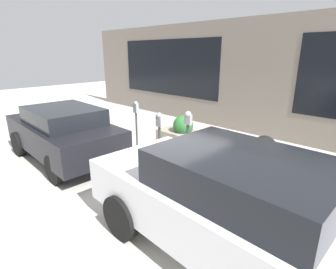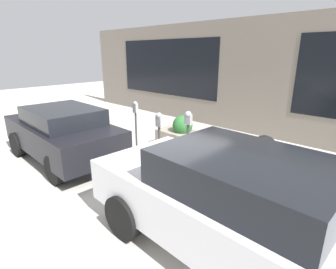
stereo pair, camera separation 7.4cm
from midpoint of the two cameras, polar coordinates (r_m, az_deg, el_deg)
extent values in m
plane|color=beige|center=(6.82, -0.84, -7.61)|extent=(40.00, 40.00, 0.00)
cube|color=gold|center=(6.76, -1.32, -7.66)|extent=(19.00, 0.16, 0.04)
cube|color=slate|center=(9.92, 17.94, 11.63)|extent=(19.00, 0.15, 4.05)
cube|color=black|center=(12.33, -0.76, 14.37)|extent=(5.70, 0.02, 2.43)
cylinder|color=#38383D|center=(6.02, 11.88, -6.49)|extent=(0.07, 0.07, 0.97)
cube|color=#99999E|center=(5.80, 12.26, -0.81)|extent=(0.19, 0.09, 0.28)
sphere|color=gray|center=(5.76, 12.35, 0.52)|extent=(0.16, 0.16, 0.16)
cylinder|color=#38383D|center=(6.46, 3.93, -3.13)|extent=(0.07, 0.07, 1.25)
cube|color=#99999E|center=(6.23, 4.07, 3.29)|extent=(0.19, 0.09, 0.24)
sphere|color=gray|center=(6.21, 4.10, 4.37)|extent=(0.16, 0.16, 0.16)
cylinder|color=#38383D|center=(7.20, -2.20, -2.03)|extent=(0.07, 0.07, 0.98)
cube|color=#99999E|center=(7.01, -2.26, 2.93)|extent=(0.19, 0.09, 0.31)
sphere|color=gray|center=(6.97, -2.28, 4.15)|extent=(0.16, 0.16, 0.16)
cylinder|color=#38383D|center=(7.77, -7.19, 0.29)|extent=(0.06, 0.06, 1.23)
cube|color=#99999E|center=(7.59, -7.41, 5.73)|extent=(0.14, 0.09, 0.28)
sphere|color=gray|center=(7.56, -7.45, 6.75)|extent=(0.12, 0.12, 0.12)
cube|color=gray|center=(8.19, 2.88, -1.20)|extent=(1.58, 0.85, 0.55)
sphere|color=#28662D|center=(8.05, 2.93, 2.02)|extent=(0.62, 0.62, 0.62)
cube|color=silver|center=(4.02, 12.87, -15.43)|extent=(4.53, 2.03, 0.73)
cube|color=black|center=(3.65, 15.95, -8.09)|extent=(2.38, 1.74, 0.51)
cylinder|color=black|center=(5.51, 4.91, -9.84)|extent=(0.74, 0.23, 0.74)
cylinder|color=black|center=(4.46, -10.11, -17.23)|extent=(0.74, 0.23, 0.74)
cube|color=black|center=(7.77, -22.25, -0.16)|extent=(4.05, 1.86, 0.72)
cube|color=black|center=(7.49, -22.24, 3.77)|extent=(2.12, 1.60, 0.43)
cylinder|color=black|center=(9.28, -20.73, 0.41)|extent=(0.70, 0.21, 0.70)
cylinder|color=black|center=(8.75, -30.18, -1.85)|extent=(0.70, 0.21, 0.70)
cylinder|color=black|center=(7.21, -11.94, -3.55)|extent=(0.70, 0.21, 0.70)
cylinder|color=black|center=(6.52, -23.71, -7.01)|extent=(0.70, 0.21, 0.70)
cylinder|color=#2D5133|center=(6.41, 19.44, -6.52)|extent=(0.60, 0.60, 0.79)
sphere|color=black|center=(6.24, 19.87, -2.57)|extent=(0.54, 0.54, 0.54)
camera|label=1|loc=(0.04, 89.68, 0.10)|focal=28.00mm
camera|label=2|loc=(0.04, -90.32, -0.10)|focal=28.00mm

